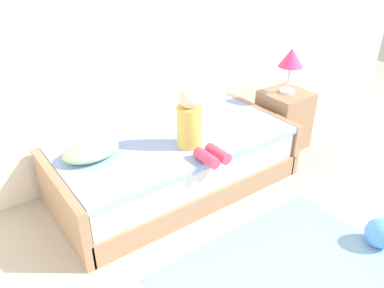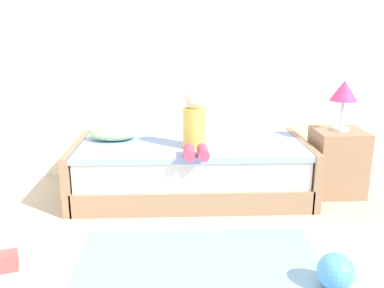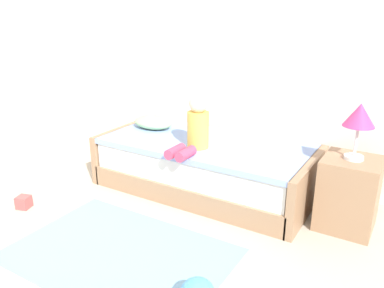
{
  "view_description": "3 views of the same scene",
  "coord_description": "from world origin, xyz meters",
  "px_view_note": "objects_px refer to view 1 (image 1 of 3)",
  "views": [
    {
      "loc": [
        -1.99,
        -0.41,
        2.04
      ],
      "look_at": [
        -0.43,
        1.75,
        0.55
      ],
      "focal_mm": 35.94,
      "sensor_mm": 36.0,
      "label": 1
    },
    {
      "loc": [
        -0.56,
        -1.59,
        1.48
      ],
      "look_at": [
        -0.43,
        1.75,
        0.55
      ],
      "focal_mm": 38.7,
      "sensor_mm": 36.0,
      "label": 2
    },
    {
      "loc": [
        1.32,
        -1.13,
        1.72
      ],
      "look_at": [
        -0.43,
        1.75,
        0.55
      ],
      "focal_mm": 36.57,
      "sensor_mm": 36.0,
      "label": 3
    }
  ],
  "objects_px": {
    "child_figure": "(193,125)",
    "toy_ball": "(380,233)",
    "table_lamp": "(291,60)",
    "bed": "(175,163)",
    "pillow": "(91,150)",
    "nightstand": "(283,119)"
  },
  "relations": [
    {
      "from": "pillow",
      "to": "bed",
      "type": "bearing_deg",
      "value": -8.11
    },
    {
      "from": "table_lamp",
      "to": "nightstand",
      "type": "bearing_deg",
      "value": 63.43
    },
    {
      "from": "bed",
      "to": "pillow",
      "type": "xyz_separation_m",
      "value": [
        -0.7,
        0.1,
        0.32
      ]
    },
    {
      "from": "bed",
      "to": "nightstand",
      "type": "height_order",
      "value": "nightstand"
    },
    {
      "from": "table_lamp",
      "to": "child_figure",
      "type": "xyz_separation_m",
      "value": [
        -1.33,
        -0.21,
        -0.23
      ]
    },
    {
      "from": "table_lamp",
      "to": "pillow",
      "type": "relative_size",
      "value": 1.02
    },
    {
      "from": "bed",
      "to": "toy_ball",
      "type": "height_order",
      "value": "bed"
    },
    {
      "from": "table_lamp",
      "to": "child_figure",
      "type": "bearing_deg",
      "value": -171.11
    },
    {
      "from": "nightstand",
      "to": "toy_ball",
      "type": "height_order",
      "value": "nightstand"
    },
    {
      "from": "nightstand",
      "to": "toy_ball",
      "type": "xyz_separation_m",
      "value": [
        -0.56,
        -1.47,
        -0.19
      ]
    },
    {
      "from": "child_figure",
      "to": "toy_ball",
      "type": "relative_size",
      "value": 2.32
    },
    {
      "from": "table_lamp",
      "to": "child_figure",
      "type": "relative_size",
      "value": 0.88
    },
    {
      "from": "child_figure",
      "to": "toy_ball",
      "type": "distance_m",
      "value": 1.6
    },
    {
      "from": "nightstand",
      "to": "pillow",
      "type": "height_order",
      "value": "pillow"
    },
    {
      "from": "nightstand",
      "to": "table_lamp",
      "type": "xyz_separation_m",
      "value": [
        -0.0,
        -0.0,
        0.64
      ]
    },
    {
      "from": "nightstand",
      "to": "pillow",
      "type": "xyz_separation_m",
      "value": [
        -2.05,
        0.12,
        0.26
      ]
    },
    {
      "from": "nightstand",
      "to": "pillow",
      "type": "bearing_deg",
      "value": 176.63
    },
    {
      "from": "child_figure",
      "to": "pillow",
      "type": "bearing_deg",
      "value": 155.61
    },
    {
      "from": "bed",
      "to": "table_lamp",
      "type": "distance_m",
      "value": 1.52
    },
    {
      "from": "table_lamp",
      "to": "pillow",
      "type": "bearing_deg",
      "value": 176.63
    },
    {
      "from": "bed",
      "to": "nightstand",
      "type": "distance_m",
      "value": 1.35
    },
    {
      "from": "table_lamp",
      "to": "toy_ball",
      "type": "xyz_separation_m",
      "value": [
        -0.56,
        -1.47,
        -0.83
      ]
    }
  ]
}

